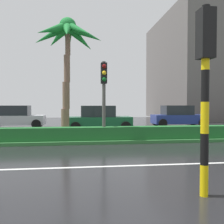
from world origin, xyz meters
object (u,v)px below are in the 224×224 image
traffic_signal_foreground (205,66)px  car_in_traffic_second (15,117)px  traffic_signal_median_right (104,86)px  car_in_traffic_third (99,119)px  car_in_traffic_fourth (178,116)px  palm_tree_centre_left (68,40)px

traffic_signal_foreground → car_in_traffic_second: size_ratio=0.87×
traffic_signal_median_right → car_in_traffic_second: size_ratio=0.85×
car_in_traffic_third → traffic_signal_foreground: bearing=-85.2°
car_in_traffic_fourth → car_in_traffic_second: bearing=178.2°
palm_tree_centre_left → traffic_signal_median_right: bearing=-47.4°
traffic_signal_median_right → traffic_signal_foreground: size_ratio=0.98×
traffic_signal_median_right → car_in_traffic_second: (-6.03, 8.59, -1.85)m
car_in_traffic_second → car_in_traffic_fourth: same height
palm_tree_centre_left → car_in_traffic_fourth: 11.56m
palm_tree_centre_left → traffic_signal_median_right: 3.62m
traffic_signal_foreground → car_in_traffic_third: (-1.07, 12.80, -1.75)m
traffic_signal_median_right → car_in_traffic_fourth: traffic_signal_median_right is taller
palm_tree_centre_left → car_in_traffic_second: 9.09m
palm_tree_centre_left → car_in_traffic_second: size_ratio=1.45×
traffic_signal_median_right → car_in_traffic_third: 5.95m
palm_tree_centre_left → car_in_traffic_fourth: (8.65, 6.28, -4.40)m
traffic_signal_median_right → car_in_traffic_second: bearing=125.1°
car_in_traffic_second → car_in_traffic_third: size_ratio=1.00×
traffic_signal_foreground → car_in_traffic_fourth: (5.61, 15.32, -1.75)m
palm_tree_centre_left → car_in_traffic_third: 6.11m
traffic_signal_foreground → car_in_traffic_second: bearing=-65.0°
car_in_traffic_third → car_in_traffic_fourth: (6.69, 2.52, 0.00)m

